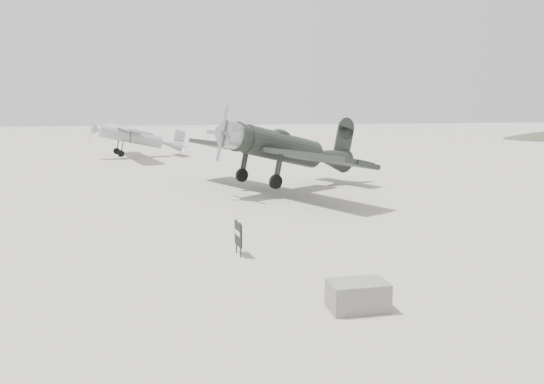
{
  "coord_description": "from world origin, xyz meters",
  "views": [
    {
      "loc": [
        -1.14,
        -19.65,
        5.12
      ],
      "look_at": [
        1.84,
        0.28,
        1.5
      ],
      "focal_mm": 35.0,
      "sensor_mm": 36.0,
      "label": 1
    }
  ],
  "objects_px": {
    "lowwing_monoplane": "(288,149)",
    "sign_board": "(238,235)",
    "highwing_monoplane": "(135,134)",
    "equipment_block": "(358,296)"
  },
  "relations": [
    {
      "from": "lowwing_monoplane",
      "to": "sign_board",
      "type": "height_order",
      "value": "lowwing_monoplane"
    },
    {
      "from": "highwing_monoplane",
      "to": "equipment_block",
      "type": "height_order",
      "value": "highwing_monoplane"
    },
    {
      "from": "lowwing_monoplane",
      "to": "highwing_monoplane",
      "type": "relative_size",
      "value": 1.14
    },
    {
      "from": "lowwing_monoplane",
      "to": "highwing_monoplane",
      "type": "xyz_separation_m",
      "value": [
        -10.03,
        17.9,
        -0.31
      ]
    },
    {
      "from": "lowwing_monoplane",
      "to": "equipment_block",
      "type": "distance_m",
      "value": 17.08
    },
    {
      "from": "highwing_monoplane",
      "to": "sign_board",
      "type": "relative_size",
      "value": 9.75
    },
    {
      "from": "sign_board",
      "to": "equipment_block",
      "type": "bearing_deg",
      "value": -73.38
    },
    {
      "from": "highwing_monoplane",
      "to": "equipment_block",
      "type": "xyz_separation_m",
      "value": [
        8.74,
        -34.82,
        -1.62
      ]
    },
    {
      "from": "equipment_block",
      "to": "sign_board",
      "type": "relative_size",
      "value": 1.24
    },
    {
      "from": "lowwing_monoplane",
      "to": "equipment_block",
      "type": "bearing_deg",
      "value": -124.46
    }
  ]
}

